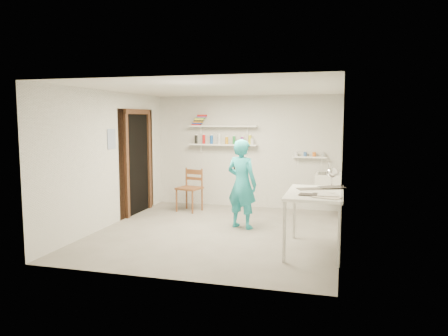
% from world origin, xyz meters
% --- Properties ---
extents(floor, '(4.00, 4.50, 0.02)m').
position_xyz_m(floor, '(0.00, 0.00, -0.01)').
color(floor, slate).
rests_on(floor, ground).
extents(ceiling, '(4.00, 4.50, 0.02)m').
position_xyz_m(ceiling, '(0.00, 0.00, 2.41)').
color(ceiling, silver).
rests_on(ceiling, wall_back).
extents(wall_back, '(4.00, 0.02, 2.40)m').
position_xyz_m(wall_back, '(0.00, 2.26, 1.20)').
color(wall_back, silver).
rests_on(wall_back, ground).
extents(wall_front, '(4.00, 0.02, 2.40)m').
position_xyz_m(wall_front, '(0.00, -2.26, 1.20)').
color(wall_front, silver).
rests_on(wall_front, ground).
extents(wall_left, '(0.02, 4.50, 2.40)m').
position_xyz_m(wall_left, '(-2.01, 0.00, 1.20)').
color(wall_left, silver).
rests_on(wall_left, ground).
extents(wall_right, '(0.02, 4.50, 2.40)m').
position_xyz_m(wall_right, '(2.01, 0.00, 1.20)').
color(wall_right, silver).
rests_on(wall_right, ground).
extents(doorway_recess, '(0.02, 0.90, 2.00)m').
position_xyz_m(doorway_recess, '(-1.99, 1.05, 1.00)').
color(doorway_recess, black).
rests_on(doorway_recess, wall_left).
extents(corridor_box, '(1.40, 1.50, 2.10)m').
position_xyz_m(corridor_box, '(-2.70, 1.05, 1.05)').
color(corridor_box, brown).
rests_on(corridor_box, ground).
extents(door_lintel, '(0.06, 1.05, 0.10)m').
position_xyz_m(door_lintel, '(-1.97, 1.05, 2.05)').
color(door_lintel, brown).
rests_on(door_lintel, wall_left).
extents(door_jamb_near, '(0.06, 0.10, 2.00)m').
position_xyz_m(door_jamb_near, '(-1.97, 0.55, 1.00)').
color(door_jamb_near, brown).
rests_on(door_jamb_near, ground).
extents(door_jamb_far, '(0.06, 0.10, 2.00)m').
position_xyz_m(door_jamb_far, '(-1.97, 1.55, 1.00)').
color(door_jamb_far, brown).
rests_on(door_jamb_far, ground).
extents(shelf_lower, '(1.50, 0.22, 0.03)m').
position_xyz_m(shelf_lower, '(-0.50, 2.13, 1.35)').
color(shelf_lower, white).
rests_on(shelf_lower, wall_back).
extents(shelf_upper, '(1.50, 0.22, 0.03)m').
position_xyz_m(shelf_upper, '(-0.50, 2.13, 1.75)').
color(shelf_upper, white).
rests_on(shelf_upper, wall_back).
extents(ledge_shelf, '(0.70, 0.14, 0.03)m').
position_xyz_m(ledge_shelf, '(1.35, 2.17, 1.12)').
color(ledge_shelf, white).
rests_on(ledge_shelf, wall_back).
extents(poster_left, '(0.01, 0.28, 0.36)m').
position_xyz_m(poster_left, '(-1.99, 0.05, 1.55)').
color(poster_left, '#334C7F').
rests_on(poster_left, wall_left).
extents(poster_right_a, '(0.01, 0.34, 0.42)m').
position_xyz_m(poster_right_a, '(1.99, 1.80, 1.55)').
color(poster_right_a, '#995933').
rests_on(poster_right_a, wall_right).
extents(poster_right_b, '(0.01, 0.30, 0.38)m').
position_xyz_m(poster_right_b, '(1.99, -0.55, 1.50)').
color(poster_right_b, '#3F724C').
rests_on(poster_right_b, wall_right).
extents(belfast_sink, '(0.48, 0.60, 0.30)m').
position_xyz_m(belfast_sink, '(1.75, 1.70, 0.70)').
color(belfast_sink, white).
rests_on(belfast_sink, wall_right).
extents(man, '(0.66, 0.54, 1.56)m').
position_xyz_m(man, '(0.32, 0.40, 0.78)').
color(man, '#23A5B2').
rests_on(man, ground).
extents(wall_clock, '(0.28, 0.13, 0.28)m').
position_xyz_m(wall_clock, '(0.25, 0.60, 1.04)').
color(wall_clock, beige).
rests_on(wall_clock, man).
extents(wooden_chair, '(0.54, 0.52, 0.96)m').
position_xyz_m(wooden_chair, '(-1.03, 1.46, 0.48)').
color(wooden_chair, brown).
rests_on(wooden_chair, ground).
extents(work_table, '(0.78, 1.31, 0.87)m').
position_xyz_m(work_table, '(1.64, -0.66, 0.44)').
color(work_table, white).
rests_on(work_table, ground).
extents(desk_lamp, '(0.16, 0.16, 0.16)m').
position_xyz_m(desk_lamp, '(1.86, -0.13, 1.09)').
color(desk_lamp, white).
rests_on(desk_lamp, work_table).
extents(spray_cans, '(1.29, 0.06, 0.17)m').
position_xyz_m(spray_cans, '(-0.50, 2.13, 1.45)').
color(spray_cans, black).
rests_on(spray_cans, shelf_lower).
extents(book_stack, '(0.32, 0.14, 0.22)m').
position_xyz_m(book_stack, '(-1.03, 2.13, 1.88)').
color(book_stack, red).
rests_on(book_stack, shelf_upper).
extents(ledge_pots, '(0.48, 0.07, 0.09)m').
position_xyz_m(ledge_pots, '(1.35, 2.17, 1.18)').
color(ledge_pots, silver).
rests_on(ledge_pots, ledge_shelf).
extents(papers, '(0.30, 0.22, 0.03)m').
position_xyz_m(papers, '(1.64, -0.66, 0.89)').
color(papers, silver).
rests_on(papers, work_table).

